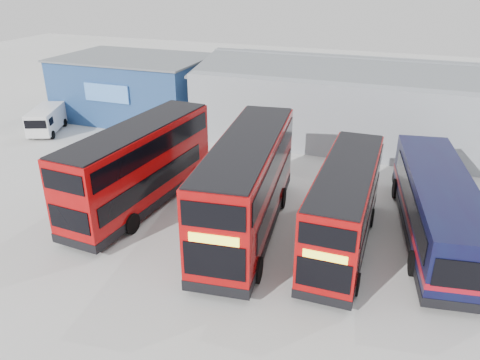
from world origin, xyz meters
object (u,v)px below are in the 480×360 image
double_decker_left (140,167)px  single_decker_blue (436,209)px  double_decker_centre (247,187)px  maintenance_shed (406,105)px  office_block (135,87)px  panel_van (46,119)px  double_decker_right (344,208)px

double_decker_left → single_decker_blue: (14.87, 1.89, -0.66)m
double_decker_centre → maintenance_shed: bearing=62.3°
office_block → panel_van: office_block is taller
office_block → double_decker_right: size_ratio=1.27×
maintenance_shed → double_decker_left: 20.86m
double_decker_centre → panel_van: double_decker_centre is taller
double_decker_left → single_decker_blue: double_decker_left is taller
maintenance_shed → office_block: bearing=-174.8°
office_block → maintenance_shed: size_ratio=0.40×
office_block → double_decker_left: bearing=-57.4°
office_block → double_decker_centre: size_ratio=1.06×
office_block → panel_van: (-4.28, -6.36, -1.50)m
double_decker_centre → double_decker_right: 4.62m
office_block → double_decker_left: 17.21m
maintenance_shed → double_decker_left: maintenance_shed is taller
maintenance_shed → single_decker_blue: 14.81m
maintenance_shed → double_decker_right: size_ratio=3.15×
maintenance_shed → panel_van: size_ratio=6.42×
double_decker_centre → panel_van: 21.69m
double_decker_centre → panel_van: bearing=149.3°
maintenance_shed → single_decker_blue: (2.13, -14.62, -1.02)m
single_decker_blue → double_decker_left: bearing=-1.7°
double_decker_right → panel_van: (-24.42, 8.57, -0.94)m
single_decker_blue → double_decker_right: bearing=21.2°
panel_van → office_block: bearing=33.7°
maintenance_shed → panel_van: 27.62m
double_decker_centre → single_decker_blue: (8.60, 2.48, -0.81)m
office_block → double_decker_centre: bearing=-44.2°
maintenance_shed → panel_van: (-26.28, -8.37, -1.52)m
double_decker_centre → double_decker_right: size_ratio=1.20×
double_decker_right → single_decker_blue: size_ratio=0.80×
maintenance_shed → single_decker_blue: size_ratio=2.53×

